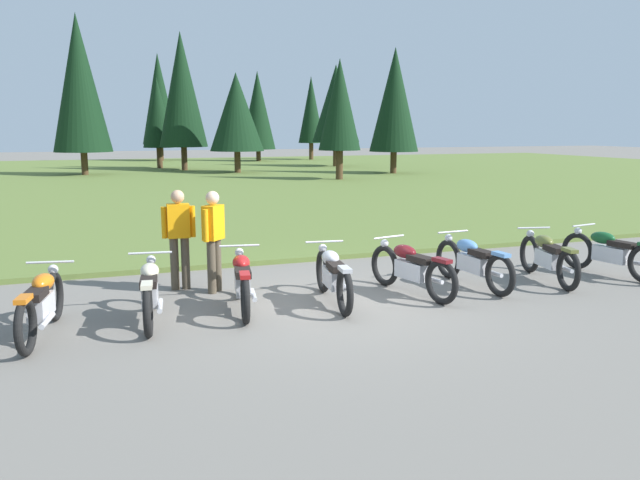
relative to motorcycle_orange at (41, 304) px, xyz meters
The scene contains 13 objects.
ground_plane 4.12m from the motorcycle_orange, ahead, with size 140.00×140.00×0.00m, color slate.
grass_moorland 25.53m from the motorcycle_orange, 80.78° to the left, with size 80.00×44.00×0.10m, color #5B7033.
forest_treeline 31.53m from the motorcycle_orange, 80.31° to the left, with size 37.23×24.71×8.78m.
motorcycle_orange is the anchor object (origin of this frame).
motorcycle_cream 1.39m from the motorcycle_orange, ahead, with size 0.62×2.10×0.88m.
motorcycle_red 2.74m from the motorcycle_orange, ahead, with size 0.64×2.09×0.88m.
motorcycle_silver 4.11m from the motorcycle_orange, ahead, with size 0.62×2.10×0.88m.
motorcycle_maroon 5.49m from the motorcycle_orange, ahead, with size 0.73×2.07×0.88m.
motorcycle_sky_blue 6.72m from the motorcycle_orange, ahead, with size 0.62×2.10×0.88m.
motorcycle_olive 8.18m from the motorcycle_orange, ahead, with size 0.71×2.07×0.88m.
motorcycle_british_green 9.52m from the motorcycle_orange, ahead, with size 0.69×2.08×0.88m.
rider_near_row_end 2.97m from the motorcycle_orange, 30.54° to the left, with size 0.40×0.44×1.67m.
rider_with_back_turned 2.79m from the motorcycle_orange, 42.74° to the left, with size 0.55×0.24×1.67m.
Camera 1 is at (-3.39, -8.77, 2.67)m, focal length 35.51 mm.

